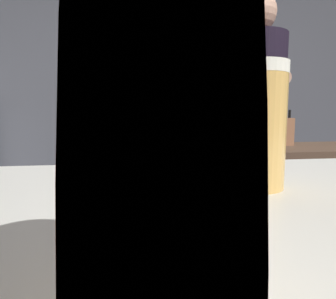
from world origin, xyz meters
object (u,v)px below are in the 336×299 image
object	(u,v)px
pint_glass_far	(253,126)
bottle_olive_oil	(184,108)
bartender	(251,134)
pint_glass_near	(162,157)
bottle_hot_sauce	(165,110)
knife_block	(285,131)
mixing_bowl	(132,143)
chefs_knife	(264,147)

from	to	relation	value
pint_glass_far	bottle_olive_oil	distance (m)	2.97
bartender	pint_glass_far	world-z (taller)	bartender
pint_glass_far	pint_glass_near	bearing A→B (deg)	-119.55
bottle_hot_sauce	bottle_olive_oil	bearing A→B (deg)	-14.57
bartender	bottle_olive_oil	size ratio (longest dim) A/B	6.56
knife_block	bottle_hot_sauce	bearing A→B (deg)	119.56
bartender	knife_block	bearing A→B (deg)	-36.84
pint_glass_near	pint_glass_far	xyz separation A→B (m)	(0.14, 0.25, -0.00)
knife_block	pint_glass_near	bearing A→B (deg)	-120.52
mixing_bowl	bottle_hot_sauce	bearing A→B (deg)	72.29
chefs_knife	knife_block	bearing A→B (deg)	49.50
knife_block	pint_glass_far	distance (m)	2.00
bartender	bottle_olive_oil	world-z (taller)	bartender
knife_block	bottle_hot_sauce	world-z (taller)	bottle_hot_sauce
bartender	mixing_bowl	world-z (taller)	bartender
pint_glass_near	bottle_olive_oil	world-z (taller)	bottle_olive_oil
pint_glass_near	knife_block	bearing A→B (deg)	59.48
chefs_knife	bottle_olive_oil	bearing A→B (deg)	120.35
chefs_knife	bottle_olive_oil	xyz separation A→B (m)	(-0.29, 1.35, 0.28)
pint_glass_near	bottle_hot_sauce	size ratio (longest dim) A/B	0.65
bartender	knife_block	distance (m)	0.74
knife_block	chefs_knife	world-z (taller)	knife_block
pint_glass_near	pint_glass_far	size ratio (longest dim) A/B	1.03
bottle_olive_oil	bartender	bearing A→B (deg)	-89.68
pint_glass_near	pint_glass_far	bearing A→B (deg)	60.45
knife_block	bottle_hot_sauce	distance (m)	1.46
mixing_bowl	bartender	bearing A→B (deg)	-42.03
pint_glass_near	pint_glass_far	distance (m)	0.29
bartender	pint_glass_far	distance (m)	1.28
chefs_knife	pint_glass_near	world-z (taller)	pint_glass_near
mixing_bowl	knife_block	bearing A→B (deg)	-0.55
chefs_knife	pint_glass_near	size ratio (longest dim) A/B	1.56
bartender	knife_block	xyz separation A→B (m)	(0.50, 0.54, -0.02)
chefs_knife	bottle_olive_oil	size ratio (longest dim) A/B	0.91
knife_block	mixing_bowl	bearing A→B (deg)	179.45
bottle_hot_sauce	bottle_olive_oil	xyz separation A→B (m)	(0.20, -0.05, 0.01)
mixing_bowl	bottle_olive_oil	xyz separation A→B (m)	(0.60, 1.20, 0.25)
bartender	bottle_olive_oil	xyz separation A→B (m)	(-0.01, 1.75, 0.16)
pint_glass_far	bottle_hot_sauce	size ratio (longest dim) A/B	0.64
knife_block	pint_glass_near	xyz separation A→B (m)	(-1.16, -1.97, 0.12)
bartender	mixing_bowl	bearing A→B (deg)	54.11
bottle_olive_oil	mixing_bowl	bearing A→B (deg)	-116.65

